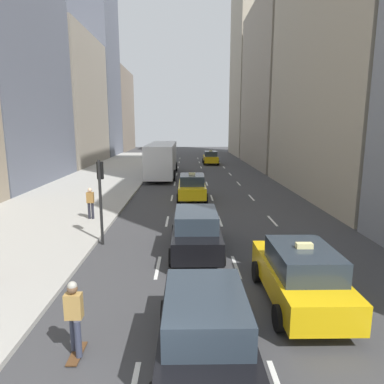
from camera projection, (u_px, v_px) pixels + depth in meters
sidewalk_left at (100, 181)px, 30.73m from camera, size 8.00×66.00×0.15m
lane_markings at (209, 190)px, 26.97m from camera, size 5.72×56.00×0.01m
building_row_left at (40, 36)px, 34.62m from camera, size 6.00×74.47×37.76m
building_row_right at (300, 16)px, 33.33m from camera, size 6.00×62.19×37.15m
taxi_lead at (211, 158)px, 45.07m from camera, size 2.02×4.40×1.87m
taxi_second at (300, 274)px, 9.56m from camera, size 2.02×4.40×1.87m
taxi_third at (192, 187)px, 23.41m from camera, size 2.02×4.40×1.87m
sedan_black_near at (196, 231)px, 13.51m from camera, size 2.02×4.70×1.76m
sedan_silver_behind at (205, 328)px, 7.02m from camera, size 2.02×4.55×1.74m
city_bus at (162, 158)px, 34.34m from camera, size 2.80×11.61×3.25m
skateboarder at (74, 315)px, 7.33m from camera, size 0.36×0.80×1.75m
pedestrian_far_walking at (90, 202)px, 17.90m from camera, size 0.36×0.22×1.65m
traffic_light_pole at (100, 188)px, 14.22m from camera, size 0.24×0.42×3.60m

